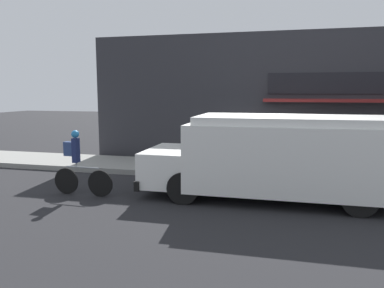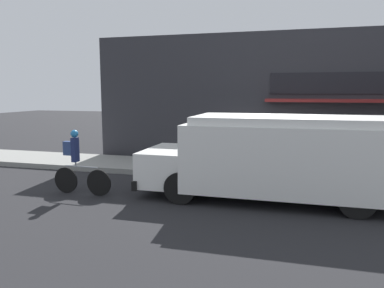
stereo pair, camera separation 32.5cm
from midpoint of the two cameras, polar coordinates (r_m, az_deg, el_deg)
The scene contains 6 objects.
ground_plane at distance 11.13m, azimuth 11.37°, elevation -5.88°, with size 70.00×70.00×0.00m, color #232326.
sidewalk at distance 12.25m, azimuth 11.82°, elevation -4.22°, with size 28.00×2.34×0.17m.
storefront at distance 13.51m, azimuth 12.99°, elevation 6.61°, with size 13.18×0.94×4.70m.
school_bus at distance 9.38m, azimuth 14.04°, elevation -1.77°, with size 6.27×2.75×2.05m.
cyclist at distance 10.02m, azimuth -16.16°, elevation -2.95°, with size 1.66×0.20×1.67m.
trash_bin at distance 12.34m, azimuth 27.75°, elevation -2.64°, with size 0.45×0.45×0.77m.
Camera 2 is at (0.94, -10.74, 2.63)m, focal length 35.00 mm.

